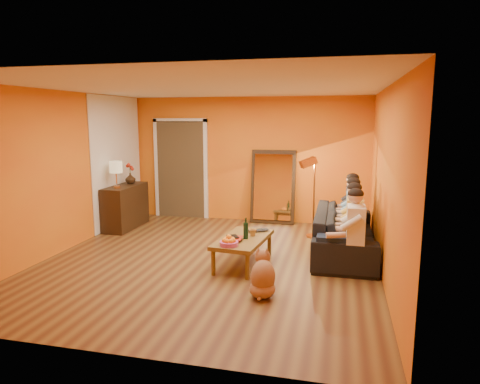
% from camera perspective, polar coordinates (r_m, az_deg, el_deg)
% --- Properties ---
extents(room_shell, '(5.00, 5.50, 2.60)m').
position_cam_1_polar(room_shell, '(6.73, -3.16, 2.45)').
color(room_shell, brown).
rests_on(room_shell, ground).
extents(white_accent, '(0.02, 1.90, 2.58)m').
position_cam_1_polar(white_accent, '(8.97, -16.04, 3.92)').
color(white_accent, white).
rests_on(white_accent, wall_left).
extents(doorway_recess, '(1.06, 0.30, 2.10)m').
position_cam_1_polar(doorway_recess, '(9.55, -7.62, 3.05)').
color(doorway_recess, '#3F2D19').
rests_on(doorway_recess, floor).
extents(door_jamb_left, '(0.08, 0.06, 2.20)m').
position_cam_1_polar(door_jamb_left, '(9.66, -11.04, 3.03)').
color(door_jamb_left, white).
rests_on(door_jamb_left, wall_back).
extents(door_jamb_right, '(0.08, 0.06, 2.20)m').
position_cam_1_polar(door_jamb_right, '(9.25, -4.58, 2.88)').
color(door_jamb_right, white).
rests_on(door_jamb_right, wall_back).
extents(door_header, '(1.22, 0.06, 0.08)m').
position_cam_1_polar(door_header, '(9.38, -8.03, 9.47)').
color(door_header, white).
rests_on(door_header, wall_back).
extents(mirror_frame, '(0.92, 0.27, 1.51)m').
position_cam_1_polar(mirror_frame, '(8.88, 4.42, 0.70)').
color(mirror_frame, black).
rests_on(mirror_frame, floor).
extents(mirror_glass, '(0.78, 0.21, 1.35)m').
position_cam_1_polar(mirror_glass, '(8.84, 4.38, 0.66)').
color(mirror_glass, white).
rests_on(mirror_glass, mirror_frame).
extents(sideboard, '(0.44, 1.18, 0.85)m').
position_cam_1_polar(sideboard, '(8.81, -15.01, -1.90)').
color(sideboard, black).
rests_on(sideboard, floor).
extents(table_lamp, '(0.24, 0.24, 0.51)m').
position_cam_1_polar(table_lamp, '(8.44, -16.17, 2.24)').
color(table_lamp, beige).
rests_on(table_lamp, sideboard).
extents(sofa, '(2.38, 0.93, 0.70)m').
position_cam_1_polar(sofa, '(7.15, 13.76, -5.16)').
color(sofa, black).
rests_on(sofa, floor).
extents(coffee_table, '(0.75, 1.28, 0.42)m').
position_cam_1_polar(coffee_table, '(6.42, 0.43, -7.88)').
color(coffee_table, brown).
rests_on(coffee_table, floor).
extents(floor_lamp, '(0.37, 0.34, 1.44)m').
position_cam_1_polar(floor_lamp, '(7.86, 9.83, -0.89)').
color(floor_lamp, '#CB7D3B').
rests_on(floor_lamp, floor).
extents(dog, '(0.36, 0.52, 0.58)m').
position_cam_1_polar(dog, '(5.33, 3.09, -10.75)').
color(dog, '#936042').
rests_on(dog, floor).
extents(person_far_left, '(0.70, 0.44, 1.22)m').
position_cam_1_polar(person_far_left, '(6.12, 15.13, -5.21)').
color(person_far_left, beige).
rests_on(person_far_left, sofa).
extents(person_mid_left, '(0.70, 0.44, 1.22)m').
position_cam_1_polar(person_mid_left, '(6.65, 15.00, -4.01)').
color(person_mid_left, gold).
rests_on(person_mid_left, sofa).
extents(person_mid_right, '(0.70, 0.44, 1.22)m').
position_cam_1_polar(person_mid_right, '(7.19, 14.88, -2.98)').
color(person_mid_right, '#7FA7C5').
rests_on(person_mid_right, sofa).
extents(person_far_right, '(0.70, 0.44, 1.22)m').
position_cam_1_polar(person_far_right, '(7.73, 14.78, -2.10)').
color(person_far_right, '#333338').
rests_on(person_far_right, sofa).
extents(fruit_bowl, '(0.26, 0.26, 0.16)m').
position_cam_1_polar(fruit_bowl, '(5.94, -1.49, -6.43)').
color(fruit_bowl, '#C24490').
rests_on(fruit_bowl, coffee_table).
extents(wine_bottle, '(0.07, 0.07, 0.31)m').
position_cam_1_polar(wine_bottle, '(6.26, 0.78, -4.87)').
color(wine_bottle, black).
rests_on(wine_bottle, coffee_table).
extents(tumbler, '(0.13, 0.13, 0.10)m').
position_cam_1_polar(tumbler, '(6.43, 1.72, -5.42)').
color(tumbler, '#B27F3F').
rests_on(tumbler, coffee_table).
extents(laptop, '(0.40, 0.37, 0.03)m').
position_cam_1_polar(laptop, '(6.65, 2.62, -5.26)').
color(laptop, black).
rests_on(laptop, coffee_table).
extents(book_lower, '(0.28, 0.31, 0.02)m').
position_cam_1_polar(book_lower, '(6.21, -1.61, -6.36)').
color(book_lower, black).
rests_on(book_lower, coffee_table).
extents(book_mid, '(0.21, 0.27, 0.02)m').
position_cam_1_polar(book_mid, '(6.21, -1.50, -6.15)').
color(book_mid, '#B12514').
rests_on(book_mid, book_lower).
extents(book_upper, '(0.22, 0.24, 0.02)m').
position_cam_1_polar(book_upper, '(6.19, -1.64, -6.03)').
color(book_upper, black).
rests_on(book_upper, book_mid).
extents(vase, '(0.20, 0.20, 0.21)m').
position_cam_1_polar(vase, '(8.94, -14.40, 1.76)').
color(vase, black).
rests_on(vase, sideboard).
extents(flowers, '(0.17, 0.17, 0.42)m').
position_cam_1_polar(flowers, '(8.91, -14.47, 3.18)').
color(flowers, '#B12514').
rests_on(flowers, vase).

